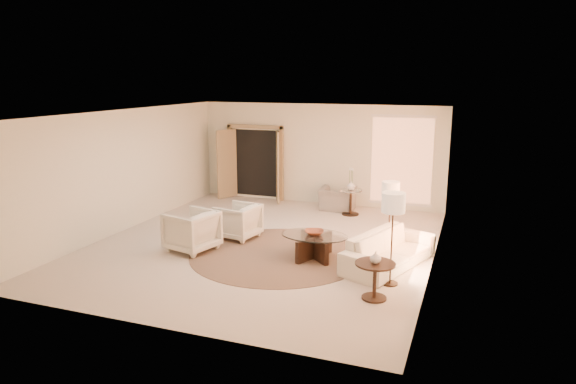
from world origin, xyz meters
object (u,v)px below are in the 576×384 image
(floor_lamp_near, at_px, (391,193))
(floor_lamp_far, at_px, (393,207))
(accent_chair, at_px, (337,195))
(sofa, at_px, (389,250))
(armchair_right, at_px, (192,229))
(end_vase, at_px, (376,258))
(side_vase, at_px, (351,186))
(coffee_table, at_px, (314,244))
(end_table, at_px, (375,274))
(bowl, at_px, (314,233))
(side_table, at_px, (351,200))
(armchair_left, at_px, (238,219))

(floor_lamp_near, height_order, floor_lamp_far, floor_lamp_far)
(floor_lamp_far, bearing_deg, accent_chair, 115.08)
(sofa, distance_m, floor_lamp_near, 1.22)
(armchair_right, xyz_separation_m, end_vase, (4.01, -1.08, 0.24))
(end_vase, bearing_deg, floor_lamp_near, 94.03)
(floor_lamp_near, distance_m, side_vase, 3.03)
(coffee_table, bearing_deg, armchair_right, -171.02)
(end_table, bearing_deg, floor_lamp_near, 94.03)
(armchair_right, distance_m, end_table, 4.15)
(accent_chair, height_order, coffee_table, accent_chair)
(bowl, height_order, side_vase, side_vase)
(armchair_right, xyz_separation_m, bowl, (2.53, 0.40, 0.07))
(accent_chair, xyz_separation_m, end_table, (2.04, -5.35, 0.02))
(floor_lamp_far, relative_size, end_vase, 8.53)
(coffee_table, distance_m, end_vase, 2.13)
(accent_chair, relative_size, floor_lamp_near, 0.62)
(sofa, xyz_separation_m, bowl, (-1.46, -0.10, 0.21))
(floor_lamp_near, distance_m, bowl, 1.74)
(sofa, height_order, bowl, sofa)
(accent_chair, relative_size, coffee_table, 0.59)
(side_table, height_order, floor_lamp_far, floor_lamp_far)
(side_vase, bearing_deg, armchair_right, -121.84)
(side_table, bearing_deg, armchair_left, -124.00)
(armchair_left, xyz_separation_m, side_table, (1.90, 2.81, -0.02))
(floor_lamp_far, distance_m, end_vase, 0.98)
(end_table, distance_m, bowl, 2.10)
(side_table, bearing_deg, end_vase, -72.35)
(sofa, bearing_deg, side_table, 44.50)
(armchair_right, bearing_deg, accent_chair, 169.43)
(end_table, xyz_separation_m, side_vase, (-1.58, 4.98, 0.35))
(side_vase, bearing_deg, end_vase, -72.35)
(bowl, bearing_deg, floor_lamp_far, -25.98)
(armchair_left, distance_m, end_vase, 4.11)
(armchair_right, distance_m, floor_lamp_near, 4.13)
(armchair_left, height_order, side_table, armchair_left)
(coffee_table, height_order, side_vase, side_vase)
(sofa, relative_size, coffee_table, 1.42)
(sofa, bearing_deg, coffee_table, 113.73)
(end_vase, xyz_separation_m, side_vase, (-1.58, 4.98, 0.07))
(coffee_table, relative_size, floor_lamp_far, 0.96)
(accent_chair, relative_size, end_table, 1.42)
(sofa, distance_m, accent_chair, 4.28)
(armchair_left, distance_m, end_table, 4.10)
(armchair_left, distance_m, bowl, 2.12)
(accent_chair, height_order, side_vase, side_vase)
(armchair_left, bearing_deg, floor_lamp_near, 102.31)
(sofa, height_order, end_vase, end_vase)
(floor_lamp_near, bearing_deg, end_table, -85.97)
(bowl, bearing_deg, coffee_table, 0.00)
(sofa, height_order, floor_lamp_near, floor_lamp_near)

